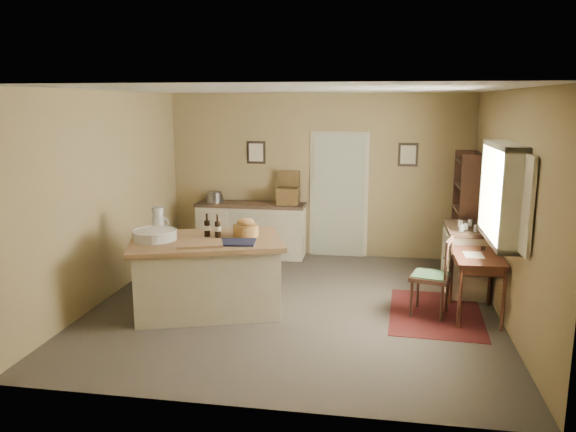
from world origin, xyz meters
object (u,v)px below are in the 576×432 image
object	(u,v)px
sideboard	(252,228)
right_cabinet	(465,259)
desk_chair	(430,277)
shelving_unit	(469,213)
work_island	(206,273)
writing_desk	(477,263)

from	to	relation	value
sideboard	right_cabinet	distance (m)	3.52
desk_chair	shelving_unit	xyz separation A→B (m)	(0.69, 1.90, 0.44)
sideboard	desk_chair	xyz separation A→B (m)	(2.74, -2.25, -0.01)
work_island	shelving_unit	xyz separation A→B (m)	(3.41, 2.19, 0.43)
sideboard	writing_desk	size ratio (longest dim) A/B	2.00
right_cabinet	writing_desk	bearing A→B (deg)	-89.99
sideboard	desk_chair	world-z (taller)	sideboard
sideboard	writing_desk	world-z (taller)	sideboard
sideboard	writing_desk	xyz separation A→B (m)	(3.28, -2.22, 0.19)
sideboard	right_cabinet	world-z (taller)	sideboard
desk_chair	right_cabinet	world-z (taller)	right_cabinet
right_cabinet	shelving_unit	world-z (taller)	shelving_unit
writing_desk	right_cabinet	bearing A→B (deg)	90.01
writing_desk	right_cabinet	xyz separation A→B (m)	(-0.00, 0.95, -0.21)
writing_desk	shelving_unit	world-z (taller)	shelving_unit
work_island	writing_desk	world-z (taller)	work_island
desk_chair	right_cabinet	xyz separation A→B (m)	(0.54, 0.99, -0.02)
right_cabinet	sideboard	bearing A→B (deg)	158.87
work_island	shelving_unit	world-z (taller)	shelving_unit
writing_desk	shelving_unit	bearing A→B (deg)	85.45
desk_chair	shelving_unit	size ratio (longest dim) A/B	0.52
desk_chair	shelving_unit	world-z (taller)	shelving_unit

